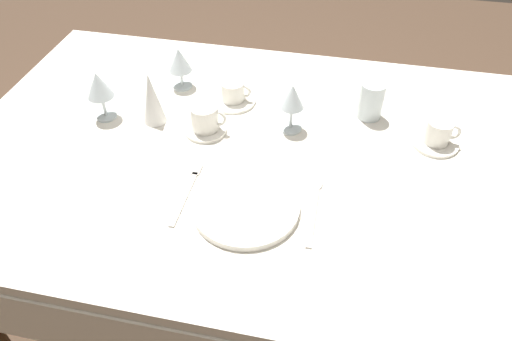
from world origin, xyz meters
TOP-DOWN VIEW (x-y plane):
  - ground_plane at (0.00, 0.00)m, footprint 6.00×6.00m
  - dining_table at (0.00, 0.00)m, footprint 1.80×1.11m
  - dinner_plate at (-0.04, -0.23)m, footprint 0.26×0.26m
  - fork_outer at (-0.19, -0.20)m, footprint 0.02×0.22m
  - spoon_soup at (0.13, -0.18)m, footprint 0.03×0.23m
  - saucer_left at (-0.18, 0.21)m, footprint 0.14×0.14m
  - coffee_cup_left at (-0.17, 0.21)m, footprint 0.09×0.07m
  - saucer_right at (-0.22, 0.05)m, footprint 0.12×0.12m
  - coffee_cup_right at (-0.22, 0.05)m, footprint 0.10×0.08m
  - saucer_far at (0.43, 0.12)m, footprint 0.13×0.13m
  - coffee_cup_far at (0.43, 0.12)m, footprint 0.10×0.07m
  - wine_glass_centre at (-0.36, 0.26)m, footprint 0.08×0.08m
  - wine_glass_left at (0.02, 0.11)m, footprint 0.07×0.07m
  - wine_glass_right at (-0.53, 0.05)m, footprint 0.08×0.08m
  - drink_tumbler at (0.24, 0.22)m, footprint 0.07×0.07m
  - napkin_folded at (-0.38, 0.06)m, footprint 0.07×0.07m

SIDE VIEW (x-z plane):
  - ground_plane at x=0.00m, z-range 0.00..0.00m
  - dining_table at x=0.00m, z-range 0.29..1.03m
  - spoon_soup at x=0.13m, z-range 0.74..0.75m
  - fork_outer at x=-0.19m, z-range 0.74..0.74m
  - saucer_left at x=-0.18m, z-range 0.74..0.75m
  - saucer_right at x=-0.22m, z-range 0.74..0.75m
  - saucer_far at x=0.43m, z-range 0.74..0.75m
  - dinner_plate at x=-0.04m, z-range 0.74..0.76m
  - coffee_cup_left at x=-0.17m, z-range 0.75..0.81m
  - coffee_cup_far at x=0.43m, z-range 0.75..0.82m
  - coffee_cup_right at x=-0.22m, z-range 0.75..0.82m
  - drink_tumbler at x=0.24m, z-range 0.73..0.85m
  - napkin_folded at x=-0.38m, z-range 0.74..0.90m
  - wine_glass_centre at x=-0.36m, z-range 0.76..0.90m
  - wine_glass_left at x=0.02m, z-range 0.77..0.92m
  - wine_glass_right at x=-0.53m, z-range 0.77..0.92m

